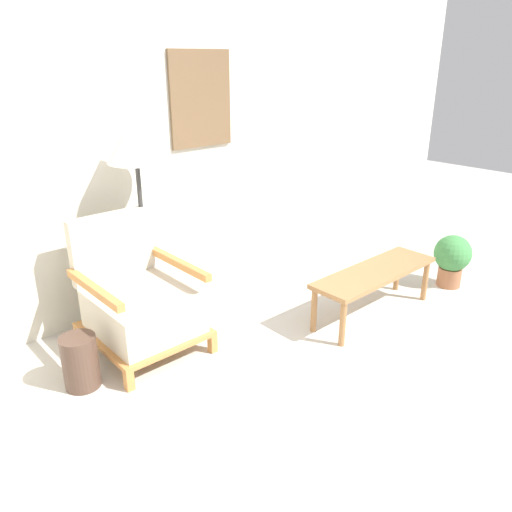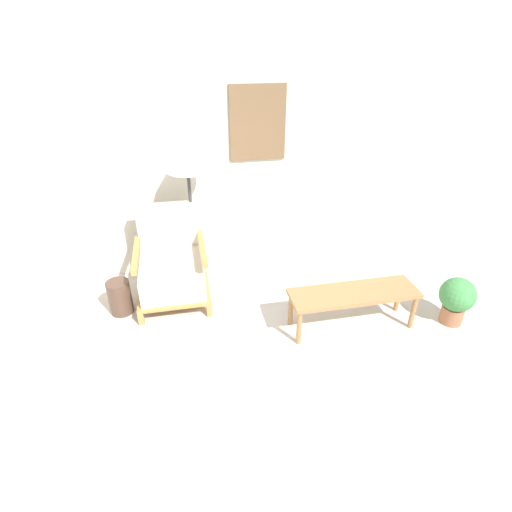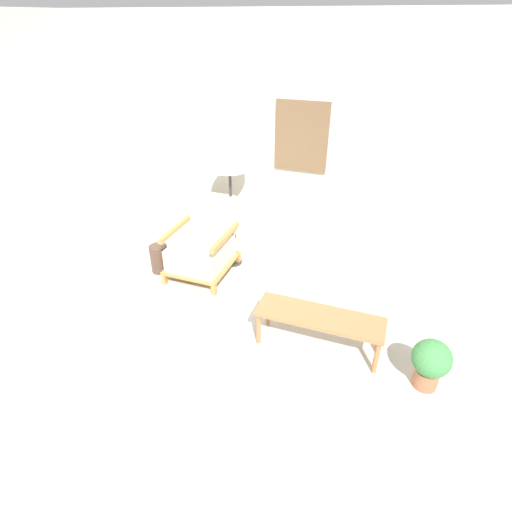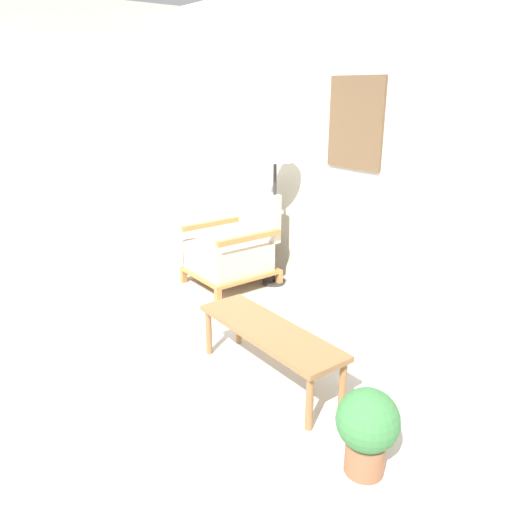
{
  "view_description": "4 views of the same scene",
  "coord_description": "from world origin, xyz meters",
  "views": [
    {
      "loc": [
        -1.9,
        -0.9,
        1.85
      ],
      "look_at": [
        0.28,
        1.52,
        0.55
      ],
      "focal_mm": 35.0,
      "sensor_mm": 36.0,
      "label": 1
    },
    {
      "loc": [
        -0.35,
        -1.57,
        2.36
      ],
      "look_at": [
        0.28,
        1.52,
        0.55
      ],
      "focal_mm": 28.0,
      "sensor_mm": 36.0,
      "label": 2
    },
    {
      "loc": [
        1.46,
        -1.71,
        2.63
      ],
      "look_at": [
        0.28,
        1.52,
        0.55
      ],
      "focal_mm": 28.0,
      "sensor_mm": 36.0,
      "label": 3
    },
    {
      "loc": [
        3.27,
        -0.73,
        1.82
      ],
      "look_at": [
        0.28,
        1.52,
        0.55
      ],
      "focal_mm": 35.0,
      "sensor_mm": 36.0,
      "label": 4
    }
  ],
  "objects": [
    {
      "name": "ground_plane",
      "position": [
        0.0,
        0.0,
        0.0
      ],
      "size": [
        14.0,
        14.0,
        0.0
      ],
      "primitive_type": "plane",
      "color": "#B7B2A8"
    },
    {
      "name": "floor_lamp",
      "position": [
        -0.25,
        2.14,
        1.29
      ],
      "size": [
        0.4,
        0.4,
        1.49
      ],
      "color": "#2D2D2D",
      "rests_on": "ground_plane"
    },
    {
      "name": "coffee_table",
      "position": [
        1.05,
        1.04,
        0.32
      ],
      "size": [
        1.13,
        0.34,
        0.37
      ],
      "color": "olive",
      "rests_on": "ground_plane"
    },
    {
      "name": "potted_plant",
      "position": [
        1.98,
        0.91,
        0.26
      ],
      "size": [
        0.31,
        0.31,
        0.46
      ],
      "color": "#935B3D",
      "rests_on": "ground_plane"
    },
    {
      "name": "armchair",
      "position": [
        -0.5,
        1.83,
        0.33
      ],
      "size": [
        0.67,
        0.75,
        0.88
      ],
      "color": "#B2753D",
      "rests_on": "ground_plane"
    },
    {
      "name": "wall_back",
      "position": [
        0.0,
        2.41,
        1.35
      ],
      "size": [
        8.0,
        0.09,
        2.7
      ],
      "color": "beige",
      "rests_on": "ground_plane"
    },
    {
      "name": "vase",
      "position": [
        -1.0,
        1.67,
        0.17
      ],
      "size": [
        0.21,
        0.21,
        0.33
      ],
      "primitive_type": "cylinder",
      "color": "#473328",
      "rests_on": "ground_plane"
    }
  ]
}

